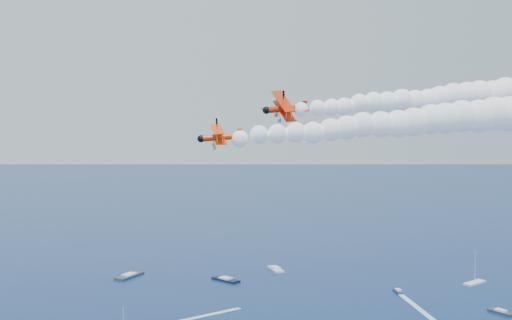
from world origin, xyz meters
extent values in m
cube|color=#2A2F39|center=(74.20, 128.13, 0.35)|extent=(2.48, 6.42, 0.70)
cube|color=black|center=(16.22, 156.64, 0.35)|extent=(10.33, 12.11, 0.70)
cube|color=white|center=(107.60, 134.90, 0.35)|extent=(10.84, 8.24, 0.70)
cube|color=#2F353F|center=(-20.20, 169.85, 0.35)|extent=(11.72, 14.05, 0.70)
cube|color=#2F333F|center=(95.92, 98.16, 0.35)|extent=(5.47, 8.61, 0.70)
cube|color=silver|center=(38.83, 170.82, 0.35)|extent=(4.84, 12.09, 0.70)
cube|color=white|center=(72.53, 106.06, 0.03)|extent=(4.86, 38.04, 0.04)
cube|color=white|center=(-1.23, 109.93, 0.03)|extent=(34.64, 19.30, 0.04)
camera|label=1|loc=(-16.34, -84.25, 59.01)|focal=45.02mm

